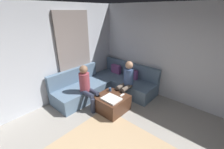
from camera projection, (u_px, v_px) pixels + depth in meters
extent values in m
cube|color=silver|center=(193.00, 58.00, 3.86)|extent=(6.00, 0.12, 2.70)
cube|color=silver|center=(27.00, 61.00, 3.63)|extent=(0.12, 6.00, 2.70)
cube|color=gray|center=(75.00, 55.00, 4.50)|extent=(0.06, 1.10, 2.50)
cube|color=slate|center=(124.00, 84.00, 5.03)|extent=(2.10, 0.85, 0.42)
cube|color=slate|center=(131.00, 69.00, 5.10)|extent=(2.10, 0.14, 0.45)
cube|color=slate|center=(82.00, 92.00, 4.53)|extent=(0.85, 1.70, 0.42)
cube|color=slate|center=(74.00, 76.00, 4.57)|extent=(0.14, 1.70, 0.45)
cube|color=#8C4C8C|center=(116.00, 70.00, 5.32)|extent=(0.36, 0.12, 0.36)
cube|color=#8C4C8C|center=(132.00, 75.00, 4.89)|extent=(0.36, 0.12, 0.36)
cube|color=#4C2D1E|center=(112.00, 103.00, 4.00)|extent=(0.76, 0.76, 0.42)
cube|color=white|center=(111.00, 99.00, 3.76)|extent=(0.44, 0.36, 0.04)
cylinder|color=#334C72|center=(110.00, 89.00, 4.15)|extent=(0.08, 0.08, 0.10)
cube|color=white|center=(122.00, 95.00, 3.95)|extent=(0.05, 0.15, 0.02)
cylinder|color=brown|center=(122.00, 99.00, 4.18)|extent=(0.12, 0.12, 0.42)
cylinder|color=brown|center=(117.00, 97.00, 4.28)|extent=(0.12, 0.12, 0.42)
cylinder|color=brown|center=(127.00, 88.00, 4.21)|extent=(0.12, 0.40, 0.12)
cylinder|color=brown|center=(122.00, 86.00, 4.31)|extent=(0.12, 0.40, 0.12)
cylinder|color=#3F598C|center=(129.00, 77.00, 4.30)|extent=(0.28, 0.28, 0.50)
sphere|color=tan|center=(129.00, 65.00, 4.15)|extent=(0.22, 0.22, 0.22)
cylinder|color=#2D3347|center=(98.00, 103.00, 4.01)|extent=(0.12, 0.12, 0.42)
cylinder|color=#2D3347|center=(93.00, 106.00, 3.89)|extent=(0.12, 0.12, 0.42)
cylinder|color=#2D3347|center=(93.00, 91.00, 4.03)|extent=(0.40, 0.12, 0.12)
cylinder|color=#2D3347|center=(87.00, 94.00, 3.90)|extent=(0.40, 0.12, 0.12)
cylinder|color=#993F4C|center=(85.00, 82.00, 3.99)|extent=(0.28, 0.28, 0.50)
sphere|color=#8C664C|center=(84.00, 69.00, 3.85)|extent=(0.22, 0.22, 0.22)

